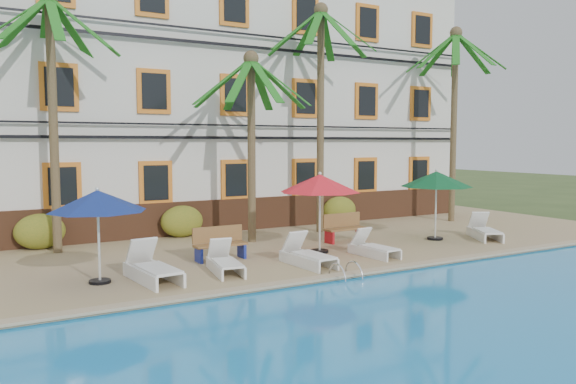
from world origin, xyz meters
TOP-DOWN VIEW (x-y plane):
  - ground at (0.00, 0.00)m, footprint 100.00×100.00m
  - pool_deck at (0.00, 5.00)m, footprint 30.00×12.00m
  - swimming_pool at (0.00, -7.00)m, footprint 26.00×12.00m
  - pool_coping at (0.00, -0.90)m, footprint 30.00×0.35m
  - hotel_building at (0.00, 9.98)m, footprint 25.40×6.44m
  - palm_b at (-4.85, 5.77)m, footprint 3.96×3.96m
  - palm_c at (0.99, 4.55)m, footprint 3.96×3.96m
  - palm_d at (4.11, 5.24)m, footprint 3.96×3.96m
  - palm_e at (10.47, 4.92)m, footprint 3.96×3.96m
  - shrub_left at (-5.24, 6.60)m, footprint 1.50×0.90m
  - shrub_mid at (-0.71, 6.60)m, footprint 1.50×0.90m
  - shrub_right at (5.92, 6.60)m, footprint 1.50×0.90m
  - umbrella_blue at (-4.51, 1.37)m, footprint 2.25×2.25m
  - umbrella_red at (1.94, 1.91)m, footprint 2.41×2.41m
  - umbrella_green at (6.56, 1.87)m, footprint 2.39×2.39m
  - lounger_b at (-3.39, 0.95)m, footprint 0.95×2.11m
  - lounger_c at (-1.55, 0.91)m, footprint 0.88×1.80m
  - lounger_d at (0.69, 0.58)m, footprint 0.78×1.88m
  - lounger_e at (3.00, 0.70)m, footprint 0.72×1.69m
  - lounger_f at (8.14, 1.16)m, footprint 1.49×1.94m
  - bench_left at (-1.05, 2.44)m, footprint 1.51×0.50m
  - bench_right at (3.68, 3.12)m, footprint 1.52×0.54m
  - pool_ladder at (0.82, -1.00)m, footprint 0.54×0.74m

SIDE VIEW (x-z plane):
  - ground at x=0.00m, z-range 0.00..0.00m
  - swimming_pool at x=0.00m, z-range 0.00..0.20m
  - pool_deck at x=0.00m, z-range 0.00..0.25m
  - pool_ladder at x=0.82m, z-range -0.12..0.62m
  - pool_coping at x=0.00m, z-range 0.25..0.31m
  - lounger_e at x=3.00m, z-range 0.11..0.89m
  - lounger_c at x=-1.55m, z-range 0.11..0.92m
  - lounger_d at x=0.69m, z-range 0.10..0.97m
  - lounger_f at x=8.14m, z-range 0.10..0.97m
  - lounger_b at x=-3.39m, z-range 0.08..1.05m
  - bench_left at x=-1.05m, z-range 0.26..1.18m
  - bench_right at x=3.68m, z-range 0.26..1.18m
  - shrub_left at x=-5.24m, z-range 0.25..1.35m
  - shrub_mid at x=-0.71m, z-range 0.25..1.35m
  - shrub_right at x=5.92m, z-range 0.25..1.35m
  - umbrella_blue at x=-4.51m, z-range 1.04..3.29m
  - umbrella_green at x=6.56m, z-range 1.09..3.48m
  - umbrella_red at x=1.94m, z-range 1.10..3.51m
  - palm_c at x=0.99m, z-range 1.20..7.42m
  - palm_b at x=-4.85m, z-range 1.33..9.03m
  - palm_e at x=10.47m, z-range 1.36..9.35m
  - hotel_building at x=0.00m, z-range 0.26..10.49m
  - palm_d at x=4.11m, z-range 1.38..9.63m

